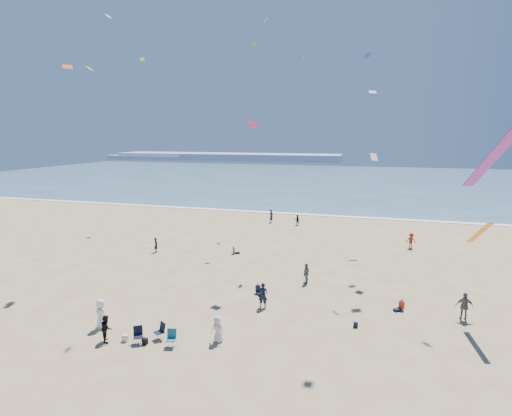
# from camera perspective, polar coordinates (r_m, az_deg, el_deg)

# --- Properties ---
(ground) EXTENTS (220.00, 220.00, 0.00)m
(ground) POSITION_cam_1_polar(r_m,az_deg,el_deg) (20.50, -12.98, -25.53)
(ground) COLOR tan
(ground) RESTS_ON ground
(ocean) EXTENTS (220.00, 100.00, 0.06)m
(ocean) POSITION_cam_1_polar(r_m,az_deg,el_deg) (110.31, 11.73, 3.95)
(ocean) COLOR #476B84
(ocean) RESTS_ON ground
(surf_line) EXTENTS (220.00, 1.20, 0.08)m
(surf_line) POSITION_cam_1_polar(r_m,az_deg,el_deg) (61.11, 7.91, -0.96)
(surf_line) COLOR white
(surf_line) RESTS_ON ground
(headland_far) EXTENTS (110.00, 20.00, 3.20)m
(headland_far) POSITION_cam_1_polar(r_m,az_deg,el_deg) (196.92, -4.20, 7.32)
(headland_far) COLOR #7A8EA8
(headland_far) RESTS_ON ground
(headland_near) EXTENTS (40.00, 14.00, 2.00)m
(headland_near) POSITION_cam_1_polar(r_m,az_deg,el_deg) (209.89, -15.05, 7.02)
(headland_near) COLOR #7A8EA8
(headland_near) RESTS_ON ground
(standing_flyers) EXTENTS (34.29, 48.71, 1.89)m
(standing_flyers) POSITION_cam_1_polar(r_m,az_deg,el_deg) (29.50, 13.21, -11.93)
(standing_flyers) COLOR black
(standing_flyers) RESTS_ON ground
(seated_group) EXTENTS (16.56, 26.16, 0.84)m
(seated_group) POSITION_cam_1_polar(r_m,az_deg,el_deg) (26.89, 0.24, -14.99)
(seated_group) COLOR white
(seated_group) RESTS_ON ground
(chair_cluster) EXTENTS (2.77, 1.63, 1.00)m
(chair_cluster) POSITION_cam_1_polar(r_m,az_deg,el_deg) (24.97, -14.10, -17.22)
(chair_cluster) COLOR black
(chair_cluster) RESTS_ON ground
(white_tote) EXTENTS (0.35, 0.20, 0.40)m
(white_tote) POSITION_cam_1_polar(r_m,az_deg,el_deg) (25.81, -18.20, -17.23)
(white_tote) COLOR silver
(white_tote) RESTS_ON ground
(black_backpack) EXTENTS (0.30, 0.22, 0.38)m
(black_backpack) POSITION_cam_1_polar(r_m,az_deg,el_deg) (25.16, -15.59, -17.87)
(black_backpack) COLOR black
(black_backpack) RESTS_ON ground
(navy_bag) EXTENTS (0.28, 0.18, 0.34)m
(navy_bag) POSITION_cam_1_polar(r_m,az_deg,el_deg) (26.93, 14.05, -15.87)
(navy_bag) COLOR black
(navy_bag) RESTS_ON ground
(kites_aloft) EXTENTS (39.89, 43.17, 29.41)m
(kites_aloft) POSITION_cam_1_polar(r_m,az_deg,el_deg) (27.98, 15.18, 16.76)
(kites_aloft) COLOR #1698E3
(kites_aloft) RESTS_ON ground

